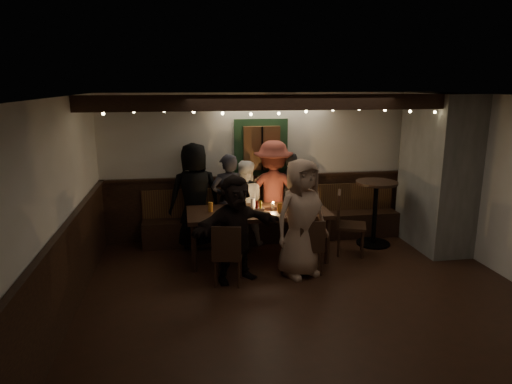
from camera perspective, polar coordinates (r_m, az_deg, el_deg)
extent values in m
cube|color=black|center=(6.30, 6.34, -12.64)|extent=(6.00, 5.00, 0.01)
cube|color=black|center=(5.66, 7.04, 11.82)|extent=(6.00, 5.00, 0.01)
cube|color=silver|center=(8.23, 1.92, 3.26)|extent=(6.00, 0.01, 2.60)
cube|color=silver|center=(5.81, -23.20, -2.20)|extent=(0.01, 5.00, 2.60)
cube|color=black|center=(8.36, 1.92, -1.84)|extent=(6.00, 0.05, 1.10)
cube|color=black|center=(6.03, -22.26, -9.07)|extent=(0.05, 5.00, 1.10)
cube|color=#5E5E58|center=(8.25, 21.72, 2.33)|extent=(0.70, 1.40, 2.60)
cube|color=black|center=(8.22, 2.24, -4.48)|extent=(4.60, 0.45, 0.45)
cube|color=#412316|center=(8.26, 2.01, -0.96)|extent=(4.60, 0.06, 0.50)
cube|color=#1D3C21|center=(8.07, 0.63, 5.58)|extent=(0.95, 0.04, 1.00)
cube|color=#412316|center=(8.01, 0.70, 5.53)|extent=(0.64, 0.12, 0.76)
cube|color=black|center=(6.63, 4.56, 11.11)|extent=(6.00, 0.16, 0.22)
sphere|color=#FFE599|center=(6.51, -18.56, 9.28)|extent=(0.04, 0.04, 0.04)
sphere|color=#FFE599|center=(6.46, -15.03, 9.69)|extent=(0.04, 0.04, 0.04)
sphere|color=#FFE599|center=(6.43, -11.43, 9.92)|extent=(0.04, 0.04, 0.04)
sphere|color=#FFE599|center=(6.43, -7.81, 9.91)|extent=(0.04, 0.04, 0.04)
sphere|color=#FFE599|center=(6.46, -4.20, 9.78)|extent=(0.04, 0.04, 0.04)
sphere|color=#FFE599|center=(6.50, -0.64, 9.70)|extent=(0.04, 0.04, 0.04)
sphere|color=#FFE599|center=(6.58, 2.86, 9.78)|extent=(0.04, 0.04, 0.04)
sphere|color=#FFE599|center=(6.67, 6.28, 9.97)|extent=(0.04, 0.04, 0.04)
sphere|color=#FFE599|center=(6.79, 9.59, 10.12)|extent=(0.04, 0.04, 0.04)
sphere|color=#FFE599|center=(6.92, 12.78, 10.09)|extent=(0.04, 0.04, 0.04)
sphere|color=#FFE599|center=(7.08, 15.82, 9.85)|extent=(0.04, 0.04, 0.04)
sphere|color=#FFE599|center=(7.26, 18.71, 9.52)|extent=(0.04, 0.04, 0.04)
sphere|color=#FFE599|center=(7.46, 21.45, 9.27)|extent=(0.04, 0.04, 0.04)
sphere|color=#FFE599|center=(7.67, 24.07, 9.18)|extent=(0.04, 0.04, 0.04)
cube|color=black|center=(7.21, 0.26, -2.58)|extent=(2.23, 0.95, 0.06)
cylinder|color=black|center=(6.88, -7.75, -7.02)|extent=(0.07, 0.07, 0.73)
cylinder|color=black|center=(7.62, -7.93, -4.97)|extent=(0.07, 0.07, 0.73)
cylinder|color=black|center=(7.21, 8.91, -6.07)|extent=(0.07, 0.07, 0.73)
cylinder|color=black|center=(7.92, 7.16, -4.21)|extent=(0.07, 0.07, 0.73)
cylinder|color=#BF7226|center=(7.17, -5.71, -1.87)|extent=(0.07, 0.07, 0.15)
cylinder|color=#BF7226|center=(6.92, -2.89, -2.39)|extent=(0.07, 0.07, 0.15)
cylinder|color=silver|center=(7.38, -0.39, -1.35)|extent=(0.07, 0.07, 0.15)
cylinder|color=#BF7226|center=(7.11, 2.96, -1.96)|extent=(0.07, 0.07, 0.15)
cylinder|color=silver|center=(7.55, 4.13, -1.05)|extent=(0.07, 0.07, 0.15)
cylinder|color=#BF7226|center=(7.22, 6.87, -1.78)|extent=(0.07, 0.07, 0.15)
cylinder|color=white|center=(6.82, -4.58, -3.22)|extent=(0.28, 0.28, 0.02)
cube|color=#B2B2B7|center=(7.15, 0.33, -2.25)|extent=(0.17, 0.11, 0.05)
cylinder|color=#990C0C|center=(7.13, 0.08, -1.81)|extent=(0.04, 0.04, 0.17)
cylinder|color=gold|center=(7.14, 0.58, -1.78)|extent=(0.04, 0.04, 0.17)
cylinder|color=silver|center=(7.29, 2.14, -1.81)|extent=(0.05, 0.05, 0.08)
sphere|color=#FFB24C|center=(7.27, 2.14, -1.33)|extent=(0.03, 0.03, 0.03)
cube|color=black|center=(6.44, -3.53, -7.92)|extent=(0.48, 0.48, 0.04)
cube|color=black|center=(6.19, -3.75, -6.39)|extent=(0.40, 0.12, 0.46)
cylinder|color=black|center=(6.66, -1.94, -9.17)|extent=(0.03, 0.03, 0.39)
cylinder|color=black|center=(6.36, -2.18, -10.30)|extent=(0.03, 0.03, 0.39)
cylinder|color=black|center=(6.69, -4.75, -9.09)|extent=(0.03, 0.03, 0.39)
cylinder|color=black|center=(6.40, -5.14, -10.21)|extent=(0.03, 0.03, 0.39)
cube|color=black|center=(6.82, 6.56, -6.93)|extent=(0.40, 0.40, 0.04)
cube|color=black|center=(6.59, 7.09, -5.52)|extent=(0.38, 0.05, 0.43)
cylinder|color=black|center=(7.08, 7.31, -7.95)|extent=(0.03, 0.03, 0.37)
cylinder|color=black|center=(6.81, 8.17, -8.87)|extent=(0.03, 0.03, 0.37)
cylinder|color=black|center=(6.99, 4.90, -8.18)|extent=(0.03, 0.03, 0.37)
cylinder|color=black|center=(6.72, 5.67, -9.12)|extent=(0.03, 0.03, 0.37)
cube|color=black|center=(7.65, 11.81, -4.16)|extent=(0.60, 0.60, 0.04)
cube|color=black|center=(7.56, 10.31, -1.99)|extent=(0.21, 0.45, 0.54)
cylinder|color=black|center=(7.55, 13.16, -6.47)|extent=(0.04, 0.04, 0.46)
cylinder|color=black|center=(7.55, 10.26, -6.34)|extent=(0.04, 0.04, 0.46)
cylinder|color=black|center=(7.91, 13.10, -5.54)|extent=(0.04, 0.04, 0.46)
cylinder|color=black|center=(7.90, 10.34, -5.42)|extent=(0.04, 0.04, 0.46)
cylinder|color=black|center=(8.32, 14.41, -6.22)|extent=(0.57, 0.57, 0.03)
cylinder|color=black|center=(8.15, 14.63, -2.67)|extent=(0.08, 0.08, 1.10)
cylinder|color=black|center=(8.02, 14.86, 1.12)|extent=(0.71, 0.71, 0.04)
imported|color=black|center=(7.80, -7.64, -0.43)|extent=(0.97, 0.72, 1.80)
imported|color=#23222B|center=(7.76, -3.51, -1.11)|extent=(0.64, 0.47, 1.61)
imported|color=white|center=(7.89, -1.47, -1.34)|extent=(0.78, 0.64, 1.48)
imported|color=brown|center=(7.97, 2.17, -0.01)|extent=(1.26, 0.86, 1.80)
imported|color=#262628|center=(8.09, 4.49, -0.64)|extent=(0.94, 0.41, 1.58)
imported|color=black|center=(6.42, -2.57, -4.59)|extent=(1.49, 0.93, 1.54)
imported|color=#A37E67|center=(6.59, 5.65, -3.28)|extent=(0.99, 0.82, 1.73)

